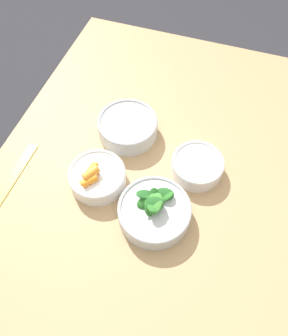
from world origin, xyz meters
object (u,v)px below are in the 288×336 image
(bowl_greens, at_px, (154,211))
(bowl_cookies, at_px, (197,166))
(bowl_beans_hotdog, at_px, (128,127))
(ruler, at_px, (11,180))
(bowl_carrots, at_px, (97,177))

(bowl_greens, height_order, bowl_cookies, bowl_greens)
(bowl_beans_hotdog, relative_size, bowl_cookies, 1.23)
(bowl_beans_hotdog, distance_m, ruler, 0.36)
(bowl_carrots, relative_size, bowl_beans_hotdog, 0.87)
(bowl_carrots, relative_size, ruler, 0.60)
(bowl_beans_hotdog, bearing_deg, bowl_greens, -146.37)
(bowl_greens, distance_m, bowl_beans_hotdog, 0.28)
(bowl_carrots, bearing_deg, bowl_cookies, -63.81)
(bowl_cookies, bearing_deg, bowl_carrots, 116.19)
(bowl_greens, bearing_deg, ruler, 93.47)
(bowl_carrots, bearing_deg, ruler, 107.22)
(bowl_cookies, distance_m, ruler, 0.51)
(bowl_greens, xyz_separation_m, ruler, (-0.02, 0.41, -0.03))
(bowl_carrots, distance_m, ruler, 0.24)
(bowl_beans_hotdog, relative_size, ruler, 0.69)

